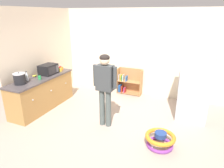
{
  "coord_description": "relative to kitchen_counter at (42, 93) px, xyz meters",
  "views": [
    {
      "loc": [
        1.6,
        -3.74,
        2.54
      ],
      "look_at": [
        -0.14,
        0.31,
        0.96
      ],
      "focal_mm": 31.74,
      "sensor_mm": 36.0,
      "label": 1
    }
  ],
  "objects": [
    {
      "name": "bookshelf",
      "position": [
        1.86,
        1.96,
        -0.09
      ],
      "size": [
        0.8,
        0.28,
        0.85
      ],
      "color": "#B5804D",
      "rests_on": "ground"
    },
    {
      "name": "ground_plane",
      "position": [
        2.2,
        -0.19,
        -0.45
      ],
      "size": [
        12.0,
        12.0,
        0.0
      ],
      "primitive_type": "plane",
      "color": "tan",
      "rests_on": "ground"
    },
    {
      "name": "kitchen_counter",
      "position": [
        0.0,
        0.0,
        0.0
      ],
      "size": [
        0.65,
        2.04,
        0.9
      ],
      "color": "#AB7C42",
      "rests_on": "ground"
    },
    {
      "name": "standing_person",
      "position": [
        2.01,
        -0.17,
        0.59
      ],
      "size": [
        0.57,
        0.23,
        1.72
      ],
      "color": "#4C5755",
      "rests_on": "ground"
    },
    {
      "name": "refrigerator",
      "position": [
        3.87,
        1.01,
        0.44
      ],
      "size": [
        0.73,
        0.68,
        1.78
      ],
      "color": "#B7BABF",
      "rests_on": "ground"
    },
    {
      "name": "back_wall",
      "position": [
        2.2,
        2.14,
        0.9
      ],
      "size": [
        5.2,
        0.06,
        2.7
      ],
      "primitive_type": "cube",
      "color": "#EFE2C6",
      "rests_on": "ground"
    },
    {
      "name": "red_cup",
      "position": [
        -0.01,
        0.89,
        0.5
      ],
      "size": [
        0.08,
        0.08,
        0.09
      ],
      "primitive_type": "cylinder",
      "color": "red",
      "rests_on": "kitchen_counter"
    },
    {
      "name": "orange_cup",
      "position": [
        0.09,
        0.83,
        0.5
      ],
      "size": [
        0.08,
        0.08,
        0.09
      ],
      "primitive_type": "cylinder",
      "color": "orange",
      "rests_on": "kitchen_counter"
    },
    {
      "name": "microwave",
      "position": [
        0.01,
        0.33,
        0.59
      ],
      "size": [
        0.37,
        0.48,
        0.28
      ],
      "color": "black",
      "rests_on": "kitchen_counter"
    },
    {
      "name": "clear_bottle",
      "position": [
        -0.11,
        -0.35,
        0.55
      ],
      "size": [
        0.07,
        0.07,
        0.25
      ],
      "color": "silver",
      "rests_on": "kitchen_counter"
    },
    {
      "name": "green_cup",
      "position": [
        0.11,
        -0.15,
        0.5
      ],
      "size": [
        0.08,
        0.08,
        0.09
      ],
      "primitive_type": "cylinder",
      "color": "green",
      "rests_on": "kitchen_counter"
    },
    {
      "name": "left_side_wall",
      "position": [
        -0.43,
        0.61,
        0.9
      ],
      "size": [
        0.06,
        2.99,
        2.7
      ],
      "primitive_type": "cube",
      "color": "#F2DEC2",
      "rests_on": "ground"
    },
    {
      "name": "green_glass_bottle",
      "position": [
        -0.12,
        0.7,
        0.55
      ],
      "size": [
        0.07,
        0.07,
        0.25
      ],
      "color": "#33753D",
      "rests_on": "kitchen_counter"
    },
    {
      "name": "crock_pot",
      "position": [
        -0.07,
        -0.61,
        0.59
      ],
      "size": [
        0.29,
        0.29,
        0.3
      ],
      "color": "black",
      "rests_on": "kitchen_counter"
    },
    {
      "name": "yellow_cup",
      "position": [
        0.15,
        0.67,
        0.5
      ],
      "size": [
        0.08,
        0.08,
        0.09
      ],
      "primitive_type": "cylinder",
      "color": "yellow",
      "rests_on": "kitchen_counter"
    },
    {
      "name": "baby_walker",
      "position": [
        3.37,
        -0.47,
        -0.29
      ],
      "size": [
        0.6,
        0.6,
        0.32
      ],
      "color": "purple",
      "rests_on": "ground"
    },
    {
      "name": "banana_bunch",
      "position": [
        -0.18,
        -0.01,
        0.48
      ],
      "size": [
        0.12,
        0.16,
        0.04
      ],
      "color": "yellow",
      "rests_on": "kitchen_counter"
    }
  ]
}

